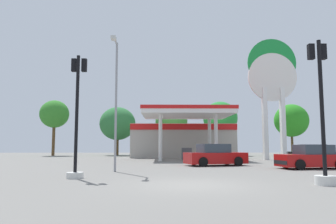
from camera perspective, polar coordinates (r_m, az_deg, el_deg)
ground_plane at (r=11.42m, az=4.28°, el=-12.94°), size 90.00×90.00×0.00m
gas_station at (r=35.47m, az=2.60°, el=-4.76°), size 11.18×13.89×4.67m
station_pole_sign at (r=31.94m, az=18.30°, el=5.09°), size 4.66×0.56×11.57m
car_0 at (r=20.53m, az=24.48°, el=-7.52°), size 4.07×2.14×1.40m
car_1 at (r=21.75m, az=8.47°, el=-7.80°), size 4.35×2.71×1.45m
car_2 at (r=27.15m, az=24.83°, el=-6.96°), size 4.26×2.74×1.42m
traffic_signal_0 at (r=14.02m, az=-16.13°, el=-2.67°), size 0.70×0.71×5.25m
traffic_signal_1 at (r=12.48m, az=26.07°, el=-3.17°), size 0.72×0.72×5.18m
tree_0 at (r=43.37m, az=-19.77°, el=-0.39°), size 3.67×3.67×7.10m
tree_1 at (r=42.85m, az=-9.07°, el=-2.09°), size 4.76×4.76×6.40m
tree_2 at (r=42.71m, az=0.61°, el=-1.69°), size 4.33×4.33×6.72m
tree_3 at (r=42.01m, az=9.39°, el=-1.10°), size 4.47×4.47×7.02m
tree_4 at (r=45.08m, az=21.32°, el=-1.45°), size 4.42×4.42×6.75m
corner_streetlamp at (r=16.90m, az=-9.42°, el=3.52°), size 0.24×1.48×6.89m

